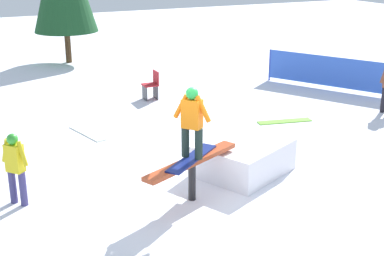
{
  "coord_description": "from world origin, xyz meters",
  "views": [
    {
      "loc": [
        3.92,
        8.18,
        4.5
      ],
      "look_at": [
        0.0,
        0.0,
        1.42
      ],
      "focal_mm": 50.0,
      "sensor_mm": 36.0,
      "label": 1
    }
  ],
  "objects": [
    {
      "name": "safety_fence",
      "position": [
        -7.61,
        -5.46,
        0.6
      ],
      "size": [
        2.16,
        3.83,
        1.1
      ],
      "rotation": [
        0.0,
        0.0,
        5.22
      ],
      "color": "blue",
      "rests_on": "ground"
    },
    {
      "name": "snow_kicker_ramp",
      "position": [
        -1.51,
        -0.69,
        0.33
      ],
      "size": [
        2.26,
        2.11,
        0.67
      ],
      "primitive_type": "cube",
      "rotation": [
        0.0,
        0.0,
        0.43
      ],
      "color": "white",
      "rests_on": "ground"
    },
    {
      "name": "main_rider_on_rail",
      "position": [
        0.0,
        0.0,
        1.48
      ],
      "size": [
        1.39,
        1.16,
        1.35
      ],
      "rotation": [
        0.0,
        0.0,
        0.66
      ],
      "color": "navy",
      "rests_on": "rail_feature"
    },
    {
      "name": "ground_plane",
      "position": [
        0.0,
        0.0,
        0.0
      ],
      "size": [
        60.0,
        60.0,
        0.0
      ],
      "primitive_type": "plane",
      "color": "white"
    },
    {
      "name": "loose_snowboard_white",
      "position": [
        0.79,
        -4.5,
        0.01
      ],
      "size": [
        0.63,
        1.47,
        0.02
      ],
      "primitive_type": "cube",
      "rotation": [
        0.0,
        0.0,
        1.82
      ],
      "color": "white",
      "rests_on": "ground"
    },
    {
      "name": "rail_feature",
      "position": [
        0.0,
        0.0,
        0.69
      ],
      "size": [
        2.25,
        1.23,
        0.82
      ],
      "rotation": [
        0.0,
        0.0,
        0.43
      ],
      "color": "black",
      "rests_on": "ground"
    },
    {
      "name": "bystander_yellow",
      "position": [
        2.95,
        -1.22,
        0.77
      ],
      "size": [
        0.44,
        0.52,
        1.37
      ],
      "rotation": [
        0.0,
        0.0,
        5.39
      ],
      "color": "#3C386E",
      "rests_on": "ground"
    },
    {
      "name": "folding_chair",
      "position": [
        -1.88,
        -6.83,
        0.41
      ],
      "size": [
        0.45,
        0.45,
        0.88
      ],
      "rotation": [
        0.0,
        0.0,
        1.55
      ],
      "color": "#3F3F44",
      "rests_on": "ground"
    },
    {
      "name": "loose_snowboard_lime",
      "position": [
        -4.3,
        -3.16,
        0.01
      ],
      "size": [
        1.53,
        0.59,
        0.02
      ],
      "primitive_type": "cube",
      "rotation": [
        0.0,
        0.0,
        6.07
      ],
      "color": "#82D53F",
      "rests_on": "ground"
    }
  ]
}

